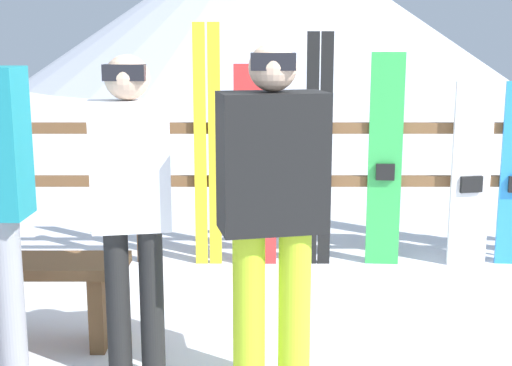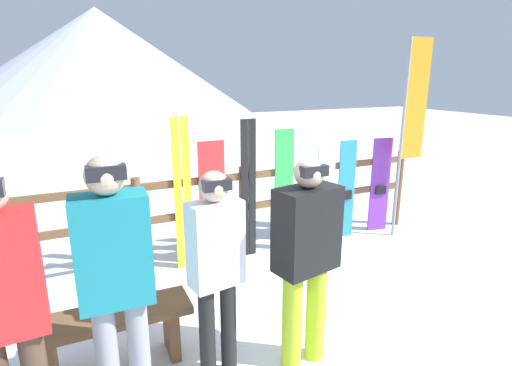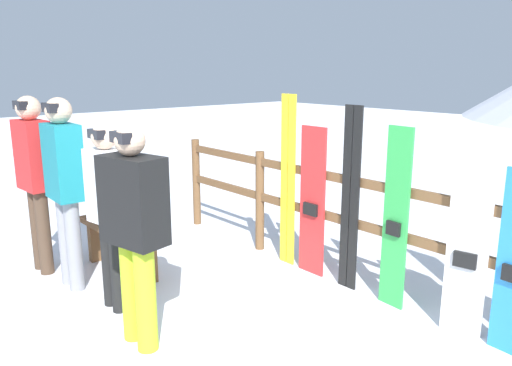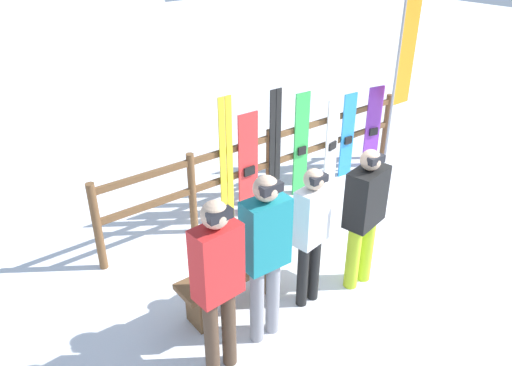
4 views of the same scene
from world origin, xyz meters
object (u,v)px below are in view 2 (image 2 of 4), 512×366
at_px(person_teal, 116,275).
at_px(person_white, 216,262).
at_px(ski_pair_yellow, 183,195).
at_px(rental_flag, 411,116).
at_px(person_red, 3,303).
at_px(snowboard_green, 284,191).
at_px(snowboard_white, 325,193).
at_px(snowboard_purple, 380,185).
at_px(ski_pair_black, 248,190).
at_px(person_black, 306,251).
at_px(bench, 112,329).
at_px(snowboard_red, 213,204).
at_px(snowboard_blue, 346,190).

distance_m(person_teal, person_white, 0.69).
xyz_separation_m(ski_pair_yellow, rental_flag, (3.06, -0.27, 0.79)).
bearing_deg(person_red, snowboard_green, 36.14).
relative_size(snowboard_white, snowboard_purple, 1.00).
bearing_deg(ski_pair_black, ski_pair_yellow, 180.00).
bearing_deg(person_black, person_white, 170.37).
height_order(person_teal, ski_pair_black, person_teal).
bearing_deg(snowboard_green, person_black, -113.99).
distance_m(bench, snowboard_red, 1.97).
xyz_separation_m(snowboard_white, rental_flag, (1.12, -0.26, 1.00)).
height_order(person_teal, person_red, person_teal).
height_order(ski_pair_yellow, snowboard_red, ski_pair_yellow).
bearing_deg(snowboard_red, snowboard_green, 0.00).
xyz_separation_m(ski_pair_black, rental_flag, (2.25, -0.27, 0.82)).
xyz_separation_m(snowboard_white, snowboard_purple, (0.93, -0.00, -0.00)).
relative_size(ski_pair_yellow, snowboard_purple, 1.31).
height_order(bench, snowboard_red, snowboard_red).
bearing_deg(bench, snowboard_green, 32.66).
height_order(person_red, snowboard_green, person_red).
distance_m(ski_pair_black, snowboard_green, 0.49).
bearing_deg(rental_flag, person_teal, -156.96).
distance_m(ski_pair_yellow, ski_pair_black, 0.81).
bearing_deg(snowboard_purple, ski_pair_black, 179.90).
xyz_separation_m(person_black, ski_pair_black, (0.38, 1.96, -0.09)).
relative_size(person_white, snowboard_red, 1.07).
bearing_deg(ski_pair_black, person_black, -101.01).
distance_m(snowboard_green, snowboard_white, 0.64).
xyz_separation_m(person_teal, person_black, (1.34, -0.01, -0.10)).
bearing_deg(snowboard_blue, snowboard_purple, -0.00).
relative_size(person_teal, snowboard_blue, 1.30).
distance_m(person_black, snowboard_green, 2.15).
height_order(person_black, person_white, person_black).
relative_size(ski_pair_yellow, ski_pair_black, 1.04).
height_order(person_black, ski_pair_black, ski_pair_black).
height_order(snowboard_white, snowboard_purple, snowboard_white).
bearing_deg(snowboard_purple, rental_flag, -54.22).
bearing_deg(snowboard_green, rental_flag, -8.49).
height_order(bench, snowboard_green, snowboard_green).
relative_size(person_teal, person_white, 1.11).
bearing_deg(person_white, ski_pair_black, 60.44).
bearing_deg(snowboard_green, snowboard_purple, -0.01).
bearing_deg(snowboard_green, person_teal, -138.55).
xyz_separation_m(person_teal, rental_flag, (3.96, 1.69, 0.63)).
distance_m(ski_pair_black, snowboard_white, 1.14).
bearing_deg(person_black, bench, 159.14).
distance_m(snowboard_purple, rental_flag, 1.05).
height_order(person_white, ski_pair_yellow, ski_pair_yellow).
height_order(person_red, snowboard_purple, person_red).
relative_size(person_red, snowboard_green, 1.13).
distance_m(person_black, ski_pair_black, 2.00).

